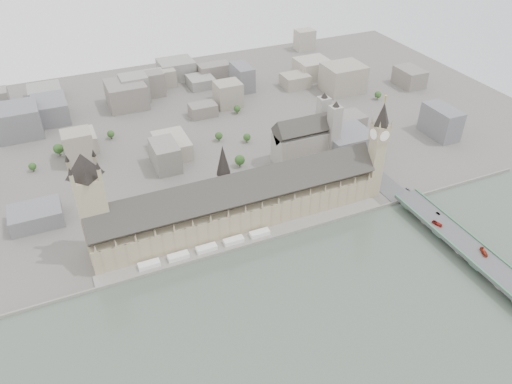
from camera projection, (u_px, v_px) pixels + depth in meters
name	position (u px, v px, depth m)	size (l,w,h in m)	color
ground	(246.00, 235.00, 448.23)	(900.00, 900.00, 0.00)	#595651
embankment_wall	(253.00, 244.00, 436.14)	(600.00, 1.50, 3.00)	gray
river_terrace	(250.00, 239.00, 442.04)	(270.00, 15.00, 2.00)	gray
terrace_tents	(207.00, 248.00, 427.54)	(118.00, 7.00, 4.00)	white
palace_of_westminster	(238.00, 203.00, 449.91)	(265.00, 40.73, 55.44)	gray
elizabeth_tower	(378.00, 144.00, 466.17)	(17.00, 17.00, 107.50)	gray
victoria_tower	(91.00, 202.00, 395.79)	(30.00, 30.00, 100.00)	gray
central_tower	(223.00, 169.00, 431.06)	(13.00, 13.00, 48.00)	#827759
westminster_bridge	(457.00, 241.00, 433.06)	(25.00, 325.00, 10.25)	#474749
bridge_parapets	(498.00, 270.00, 396.47)	(25.00, 235.00, 1.15)	#407453
westminster_abbey	(306.00, 139.00, 541.39)	(68.00, 36.00, 64.00)	gray
city_skyline_inland	(170.00, 107.00, 620.70)	(720.00, 360.00, 38.00)	gray
park_trees	(213.00, 195.00, 485.54)	(110.00, 30.00, 15.00)	#244719
red_bus_north	(437.00, 224.00, 443.05)	(2.21, 9.46, 2.64)	#B51B14
red_bus_south	(484.00, 252.00, 412.18)	(2.50, 10.68, 2.97)	#9E2913
car_silver	(438.00, 213.00, 456.28)	(1.39, 3.99, 1.32)	gray
car_approach	(408.00, 189.00, 487.48)	(2.10, 5.17, 1.50)	gray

